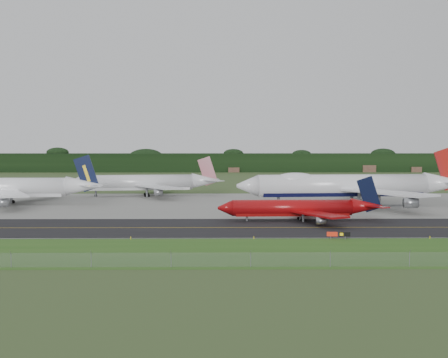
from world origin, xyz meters
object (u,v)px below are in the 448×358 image
jet_ba_747 (351,186)px  taxiway_sign (338,234)px  jet_navy_gold (7,188)px  jet_star_tail (146,183)px  jet_red_737 (301,208)px

jet_ba_747 → taxiway_sign: 67.30m
jet_navy_gold → jet_ba_747: bearing=-3.3°
jet_navy_gold → jet_star_tail: bearing=36.7°
jet_red_737 → taxiway_sign: bearing=-83.8°
jet_red_737 → taxiway_sign: size_ratio=8.90×
jet_navy_gold → taxiway_sign: bearing=-39.1°
jet_red_737 → jet_navy_gold: jet_navy_gold is taller
jet_red_737 → jet_star_tail: (-45.42, 70.38, 1.70)m
jet_red_737 → jet_star_tail: size_ratio=0.75×
jet_red_737 → jet_navy_gold: size_ratio=0.68×
jet_ba_747 → jet_star_tail: 73.71m
jet_star_tail → taxiway_sign: bearing=-64.1°
jet_star_tail → taxiway_sign: 111.36m
taxiway_sign → jet_ba_747: bearing=76.0°
jet_navy_gold → jet_star_tail: 48.60m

